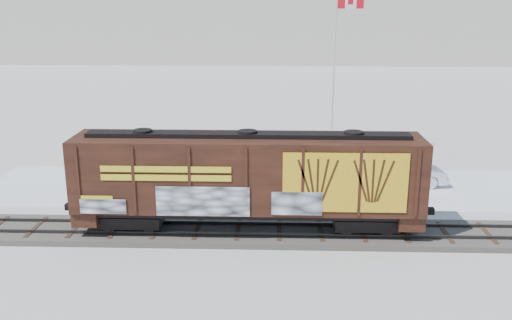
{
  "coord_description": "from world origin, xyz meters",
  "views": [
    {
      "loc": [
        -2.23,
        -25.78,
        11.03
      ],
      "look_at": [
        -3.23,
        3.0,
        2.98
      ],
      "focal_mm": 40.0,
      "sensor_mm": 36.0,
      "label": 1
    }
  ],
  "objects_px": {
    "car_silver": "(243,174)",
    "car_white": "(403,172)",
    "car_dark": "(368,185)",
    "hopper_railcar": "(248,176)",
    "flagpole": "(334,100)"
  },
  "relations": [
    {
      "from": "hopper_railcar",
      "to": "car_silver",
      "type": "distance_m",
      "value": 7.77
    },
    {
      "from": "hopper_railcar",
      "to": "car_silver",
      "type": "xyz_separation_m",
      "value": [
        -0.65,
        7.43,
        -2.18
      ]
    },
    {
      "from": "hopper_railcar",
      "to": "car_silver",
      "type": "height_order",
      "value": "hopper_railcar"
    },
    {
      "from": "hopper_railcar",
      "to": "car_dark",
      "type": "height_order",
      "value": "hopper_railcar"
    },
    {
      "from": "car_dark",
      "to": "hopper_railcar",
      "type": "bearing_deg",
      "value": 131.37
    },
    {
      "from": "flagpole",
      "to": "car_white",
      "type": "relative_size",
      "value": 2.25
    },
    {
      "from": "car_silver",
      "to": "car_white",
      "type": "relative_size",
      "value": 0.92
    },
    {
      "from": "car_silver",
      "to": "hopper_railcar",
      "type": "bearing_deg",
      "value": -155.46
    },
    {
      "from": "flagpole",
      "to": "car_white",
      "type": "distance_m",
      "value": 7.93
    },
    {
      "from": "car_white",
      "to": "car_dark",
      "type": "distance_m",
      "value": 3.1
    },
    {
      "from": "hopper_railcar",
      "to": "car_white",
      "type": "relative_size",
      "value": 3.14
    },
    {
      "from": "flagpole",
      "to": "car_silver",
      "type": "height_order",
      "value": "flagpole"
    },
    {
      "from": "car_silver",
      "to": "flagpole",
      "type": "bearing_deg",
      "value": -22.99
    },
    {
      "from": "hopper_railcar",
      "to": "car_white",
      "type": "distance_m",
      "value": 12.31
    },
    {
      "from": "hopper_railcar",
      "to": "flagpole",
      "type": "height_order",
      "value": "flagpole"
    }
  ]
}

